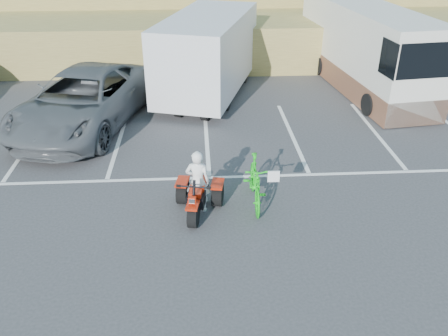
{
  "coord_description": "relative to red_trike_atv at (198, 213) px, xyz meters",
  "views": [
    {
      "loc": [
        -0.28,
        -8.53,
        6.26
      ],
      "look_at": [
        0.31,
        1.09,
        1.0
      ],
      "focal_mm": 38.0,
      "sensor_mm": 36.0,
      "label": 1
    }
  ],
  "objects": [
    {
      "name": "quad_atv_blue",
      "position": [
        -3.29,
        7.33,
        0.0
      ],
      "size": [
        1.67,
        1.96,
        1.09
      ],
      "primitive_type": null,
      "rotation": [
        0.0,
        0.0,
        0.29
      ],
      "color": "navy",
      "rests_on": "ground"
    },
    {
      "name": "parking_stripes",
      "position": [
        1.2,
        3.32,
        0.0
      ],
      "size": [
        28.0,
        5.16,
        0.01
      ],
      "color": "white",
      "rests_on": "ground"
    },
    {
      "name": "green_dirt_bike",
      "position": [
        1.39,
        0.36,
        0.59
      ],
      "size": [
        0.59,
        1.96,
        1.17
      ],
      "primitive_type": "imported",
      "rotation": [
        0.0,
        0.0,
        -0.02
      ],
      "color": "#14BF19",
      "rests_on": "ground"
    },
    {
      "name": "rv_motorhome",
      "position": [
        6.62,
        8.78,
        1.34
      ],
      "size": [
        3.2,
        8.76,
        3.08
      ],
      "rotation": [
        0.0,
        0.0,
        0.12
      ],
      "color": "silver",
      "rests_on": "ground"
    },
    {
      "name": "red_trike_atv",
      "position": [
        0.0,
        0.0,
        0.0
      ],
      "size": [
        1.37,
        1.67,
        0.97
      ],
      "primitive_type": null,
      "rotation": [
        0.0,
        0.0,
        -0.18
      ],
      "color": "#B21F0A",
      "rests_on": "ground"
    },
    {
      "name": "rider",
      "position": [
        0.03,
        0.15,
        0.77
      ],
      "size": [
        0.62,
        0.46,
        1.55
      ],
      "primitive_type": "imported",
      "rotation": [
        0.0,
        0.0,
        2.96
      ],
      "color": "white",
      "rests_on": "ground"
    },
    {
      "name": "grass_embankment",
      "position": [
        0.33,
        14.73,
        1.42
      ],
      "size": [
        40.0,
        8.5,
        3.1
      ],
      "color": "olive",
      "rests_on": "ground"
    },
    {
      "name": "quad_atv_green",
      "position": [
        0.12,
        6.27,
        0.0
      ],
      "size": [
        1.73,
        1.95,
        1.05
      ],
      "primitive_type": null,
      "rotation": [
        0.0,
        0.0,
        -0.4
      ],
      "color": "#125014",
      "rests_on": "ground"
    },
    {
      "name": "ground",
      "position": [
        0.33,
        -0.75,
        0.0
      ],
      "size": [
        100.0,
        100.0,
        0.0
      ],
      "primitive_type": "plane",
      "color": "#37373A",
      "rests_on": "ground"
    },
    {
      "name": "grey_pickup",
      "position": [
        -3.57,
        5.37,
        0.89
      ],
      "size": [
        4.47,
        6.97,
        1.79
      ],
      "primitive_type": "imported",
      "rotation": [
        0.0,
        0.0,
        -0.25
      ],
      "color": "#4E5357",
      "rests_on": "ground"
    },
    {
      "name": "cargo_trailer",
      "position": [
        0.53,
        8.31,
        1.59
      ],
      "size": [
        4.24,
        6.74,
        2.93
      ],
      "rotation": [
        0.0,
        0.0,
        -0.3
      ],
      "color": "silver",
      "rests_on": "ground"
    }
  ]
}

